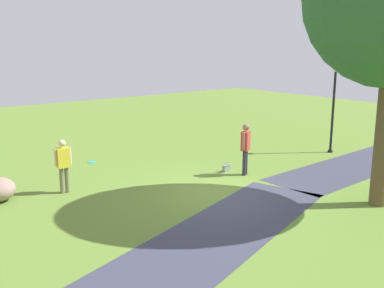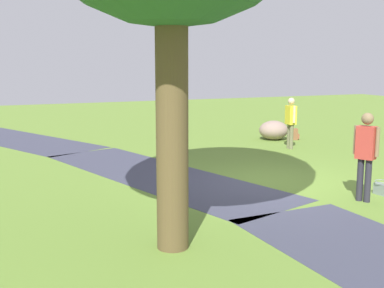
% 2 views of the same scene
% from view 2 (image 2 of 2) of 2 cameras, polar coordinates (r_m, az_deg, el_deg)
% --- Properties ---
extents(ground_plane, '(48.00, 48.00, 0.00)m').
position_cam_2_polar(ground_plane, '(11.60, 8.94, -4.51)').
color(ground_plane, olive).
extents(footpath_segment_mid, '(8.33, 4.63, 0.01)m').
position_cam_2_polar(footpath_segment_mid, '(12.32, -4.03, -3.57)').
color(footpath_segment_mid, '#3A3C4D').
rests_on(footpath_segment_mid, ground).
extents(footpath_segment_far, '(8.21, 5.65, 0.01)m').
position_cam_2_polar(footpath_segment_far, '(19.01, -19.84, 0.56)').
color(footpath_segment_far, '#3A3C4D').
rests_on(footpath_segment_far, ground).
extents(lawn_boulder, '(1.27, 1.31, 0.69)m').
position_cam_2_polar(lawn_boulder, '(17.95, 9.50, 1.60)').
color(lawn_boulder, gray).
rests_on(lawn_boulder, ground).
extents(woman_with_handbag, '(0.47, 0.38, 1.81)m').
position_cam_2_polar(woman_with_handbag, '(10.37, 19.61, -0.66)').
color(woman_with_handbag, '#2A2733').
rests_on(woman_with_handbag, ground).
extents(man_near_boulder, '(0.52, 0.28, 1.66)m').
position_cam_2_polar(man_near_boulder, '(16.07, 11.44, 2.82)').
color(man_near_boulder, '#6D6D4A').
rests_on(man_near_boulder, ground).
extents(handbag_on_grass, '(0.33, 0.30, 0.31)m').
position_cam_2_polar(handbag_on_grass, '(11.18, 21.17, -4.85)').
color(handbag_on_grass, gray).
rests_on(handbag_on_grass, ground).
extents(backpack_by_boulder, '(0.34, 0.33, 0.40)m').
position_cam_2_polar(backpack_by_boulder, '(18.12, 11.90, 1.12)').
color(backpack_by_boulder, brown).
rests_on(backpack_by_boulder, ground).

